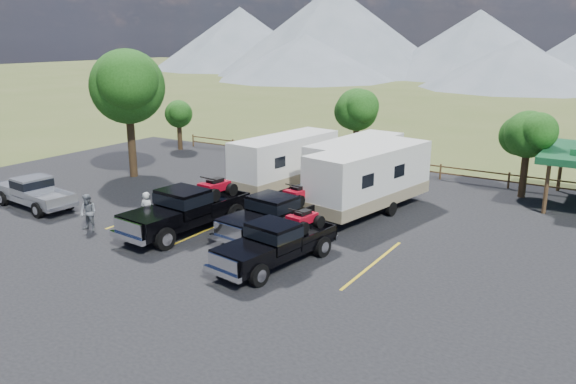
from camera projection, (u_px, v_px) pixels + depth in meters
The scene contains 18 objects.
ground at pixel (186, 267), 21.48m from camera, with size 320.00×320.00×0.00m, color #4A5A26.
asphalt_lot at pixel (234, 243), 23.92m from camera, with size 44.00×34.00×0.04m, color black.
stall_lines at pixel (248, 236), 24.72m from camera, with size 12.12×5.50×0.01m.
tree_big_nw at pixel (127, 87), 33.79m from camera, with size 5.54×5.18×7.84m.
tree_ne_a at pixel (528, 135), 29.78m from camera, with size 3.11×2.92×4.76m.
tree_north at pixel (357, 110), 36.98m from camera, with size 3.46×3.24×5.25m.
tree_nw_small at pixel (179, 114), 42.83m from camera, with size 2.59×2.43×3.85m.
rail_fence at pixel (409, 166), 35.35m from camera, with size 36.12×0.12×1.00m.
mountain_range at pixel (524, 40), 109.59m from camera, with size 209.00×71.00×20.00m.
rig_left at pixel (188, 208), 25.13m from camera, with size 2.77×6.74×2.20m.
rig_center at pixel (276, 213), 24.71m from camera, with size 2.68×6.20×2.01m.
rig_right at pixel (277, 241), 21.46m from camera, with size 2.66×5.88×1.90m.
trailer_left at pixel (285, 162), 31.77m from camera, with size 3.18×8.91×3.08m.
trailer_center at pixel (355, 165), 30.98m from camera, with size 2.91×8.82×3.05m.
trailer_right at pixel (369, 179), 27.59m from camera, with size 3.78×9.41×3.26m.
pickup_silver at pixel (34, 192), 28.53m from camera, with size 5.44×2.24×1.59m.
person_a at pixel (148, 212), 25.07m from camera, with size 0.67×0.44×1.83m, color silver.
person_b at pixel (88, 213), 25.15m from camera, with size 0.82×0.64×1.69m, color slate.
Camera 1 is at (13.96, -14.74, 8.53)m, focal length 35.00 mm.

